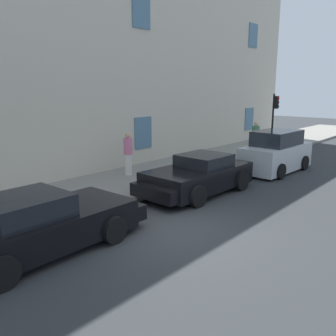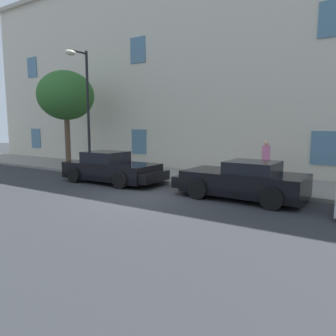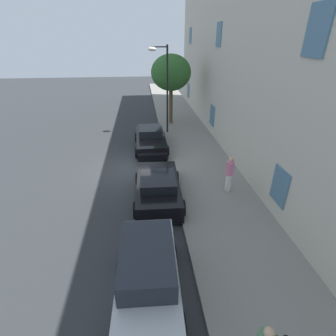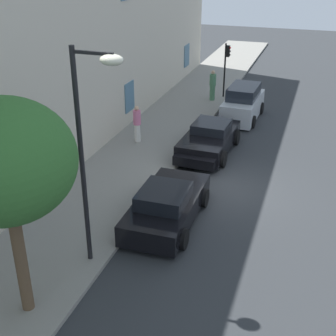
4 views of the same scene
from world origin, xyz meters
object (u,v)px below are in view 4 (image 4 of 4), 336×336
object	(u,v)px
pedestrian_strolling	(137,124)
hatchback_parked	(243,104)
pedestrian_admiring	(213,85)
sportscar_yellow_flank	(208,141)
traffic_light	(226,61)
tree_near_kerb	(4,162)
street_lamp	(92,125)
sportscar_red_lead	(168,203)

from	to	relation	value
pedestrian_strolling	hatchback_parked	bearing A→B (deg)	-38.06
hatchback_parked	pedestrian_admiring	world-z (taller)	pedestrian_admiring
sportscar_yellow_flank	traffic_light	bearing A→B (deg)	7.19
hatchback_parked	traffic_light	size ratio (longest dim) A/B	1.24
traffic_light	tree_near_kerb	bearing A→B (deg)	177.51
traffic_light	street_lamp	world-z (taller)	street_lamp
street_lamp	pedestrian_strolling	world-z (taller)	street_lamp
sportscar_red_lead	pedestrian_strolling	world-z (taller)	pedestrian_strolling
hatchback_parked	street_lamp	xyz separation A→B (m)	(-14.16, 1.60, 3.60)
sportscar_red_lead	pedestrian_strolling	size ratio (longest dim) A/B	2.72
sportscar_red_lead	hatchback_parked	size ratio (longest dim) A/B	1.20
pedestrian_strolling	sportscar_yellow_flank	bearing A→B (deg)	-89.43
sportscar_yellow_flank	street_lamp	distance (m)	9.81
street_lamp	sportscar_yellow_flank	bearing A→B (deg)	-6.21
hatchback_parked	pedestrian_strolling	xyz separation A→B (m)	(-5.21, 4.08, 0.21)
sportscar_yellow_flank	hatchback_parked	size ratio (longest dim) A/B	1.15
street_lamp	pedestrian_strolling	size ratio (longest dim) A/B	3.54
pedestrian_strolling	tree_near_kerb	bearing A→B (deg)	-172.34
tree_near_kerb	pedestrian_strolling	xyz separation A→B (m)	(11.35, 1.53, -3.26)
tree_near_kerb	street_lamp	xyz separation A→B (m)	(2.40, -0.95, 0.12)
sportscar_red_lead	sportscar_yellow_flank	xyz separation A→B (m)	(5.91, 0.08, 0.01)
hatchback_parked	tree_near_kerb	xyz separation A→B (m)	(-16.56, 2.55, 3.47)
hatchback_parked	pedestrian_strolling	world-z (taller)	pedestrian_strolling
sportscar_red_lead	pedestrian_strolling	bearing A→B (deg)	30.99
sportscar_yellow_flank	pedestrian_admiring	xyz separation A→B (m)	(7.55, 1.64, 0.44)
street_lamp	pedestrian_admiring	distance (m)	16.89
sportscar_yellow_flank	sportscar_red_lead	bearing A→B (deg)	-179.26
sportscar_red_lead	street_lamp	bearing A→B (deg)	161.09
hatchback_parked	pedestrian_admiring	bearing A→B (deg)	43.75
tree_near_kerb	street_lamp	distance (m)	2.59
sportscar_yellow_flank	pedestrian_strolling	xyz separation A→B (m)	(-0.03, 3.45, 0.43)
traffic_light	pedestrian_admiring	bearing A→B (deg)	146.87
sportscar_yellow_flank	street_lamp	xyz separation A→B (m)	(-8.98, 0.98, 3.82)
sportscar_yellow_flank	tree_near_kerb	distance (m)	12.13
street_lamp	tree_near_kerb	bearing A→B (deg)	158.49
tree_near_kerb	pedestrian_admiring	bearing A→B (deg)	-0.85
sportscar_yellow_flank	pedestrian_strolling	distance (m)	3.48
pedestrian_admiring	pedestrian_strolling	bearing A→B (deg)	166.60
traffic_light	pedestrian_admiring	distance (m)	1.69
sportscar_yellow_flank	traffic_light	size ratio (longest dim) A/B	1.42
sportscar_yellow_flank	tree_near_kerb	size ratio (longest dim) A/B	0.82
hatchback_parked	traffic_light	bearing A→B (deg)	27.41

